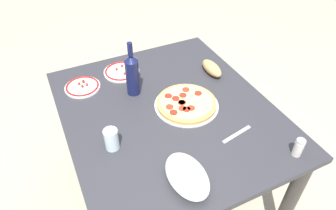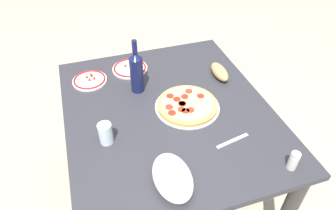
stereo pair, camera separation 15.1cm
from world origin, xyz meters
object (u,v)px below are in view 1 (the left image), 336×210
object	(u,v)px
side_plate_near	(83,87)
bread_loaf	(212,68)
pepperoni_pizza	(186,103)
water_glass	(111,139)
spice_shaker	(299,148)
side_plate_far	(122,71)
dining_table	(168,126)
wine_bottle	(132,74)
baked_pasta_dish	(187,175)

from	to	relation	value
side_plate_near	bread_loaf	bearing A→B (deg)	75.70
pepperoni_pizza	side_plate_near	bearing A→B (deg)	-130.18
bread_loaf	pepperoni_pizza	bearing A→B (deg)	-54.20
water_glass	spice_shaker	xyz separation A→B (m)	(0.38, 0.70, -0.01)
water_glass	side_plate_far	size ratio (longest dim) A/B	0.50
pepperoni_pizza	bread_loaf	world-z (taller)	bread_loaf
bread_loaf	spice_shaker	world-z (taller)	spice_shaker
dining_table	bread_loaf	xyz separation A→B (m)	(-0.18, 0.36, 0.15)
pepperoni_pizza	side_plate_far	bearing A→B (deg)	-154.25
wine_bottle	spice_shaker	world-z (taller)	wine_bottle
baked_pasta_dish	wine_bottle	distance (m)	0.62
wine_bottle	side_plate_far	world-z (taller)	wine_bottle
baked_pasta_dish	wine_bottle	bearing A→B (deg)	179.04
dining_table	wine_bottle	xyz separation A→B (m)	(-0.20, -0.11, 0.23)
dining_table	pepperoni_pizza	bearing A→B (deg)	82.66
dining_table	side_plate_far	distance (m)	0.44
wine_bottle	pepperoni_pizza	bearing A→B (deg)	43.28
pepperoni_pizza	water_glass	size ratio (longest dim) A/B	3.21
pepperoni_pizza	wine_bottle	xyz separation A→B (m)	(-0.21, -0.20, 0.11)
water_glass	spice_shaker	distance (m)	0.79
wine_bottle	bread_loaf	size ratio (longest dim) A/B	1.74
pepperoni_pizza	bread_loaf	size ratio (longest dim) A/B	1.91
pepperoni_pizza	baked_pasta_dish	size ratio (longest dim) A/B	1.36
baked_pasta_dish	water_glass	xyz separation A→B (m)	(-0.30, -0.21, 0.01)
dining_table	pepperoni_pizza	size ratio (longest dim) A/B	3.57
side_plate_near	baked_pasta_dish	bearing A→B (deg)	16.38
dining_table	bread_loaf	size ratio (longest dim) A/B	6.80
wine_bottle	bread_loaf	xyz separation A→B (m)	(0.02, 0.47, -0.09)
bread_loaf	spice_shaker	xyz separation A→B (m)	(0.67, 0.01, 0.01)
dining_table	side_plate_far	bearing A→B (deg)	-165.55
spice_shaker	side_plate_far	bearing A→B (deg)	-152.11
side_plate_near	side_plate_far	bearing A→B (deg)	100.91
baked_pasta_dish	side_plate_far	xyz separation A→B (m)	(-0.82, 0.01, -0.03)
water_glass	spice_shaker	world-z (taller)	water_glass
side_plate_far	spice_shaker	xyz separation A→B (m)	(0.90, 0.48, 0.03)
wine_bottle	water_glass	world-z (taller)	wine_bottle
dining_table	side_plate_far	size ratio (longest dim) A/B	5.69
side_plate_near	bread_loaf	distance (m)	0.73
side_plate_far	bread_loaf	distance (m)	0.52
water_glass	bread_loaf	xyz separation A→B (m)	(-0.30, 0.69, -0.02)
baked_pasta_dish	wine_bottle	world-z (taller)	wine_bottle
dining_table	wine_bottle	bearing A→B (deg)	-152.52
baked_pasta_dish	bread_loaf	xyz separation A→B (m)	(-0.59, 0.48, -0.01)
water_glass	dining_table	bearing A→B (deg)	110.11
baked_pasta_dish	water_glass	distance (m)	0.36
baked_pasta_dish	side_plate_near	world-z (taller)	baked_pasta_dish
baked_pasta_dish	side_plate_far	bearing A→B (deg)	179.22
spice_shaker	bread_loaf	bearing A→B (deg)	-179.17
water_glass	bread_loaf	world-z (taller)	water_glass
water_glass	side_plate_far	xyz separation A→B (m)	(-0.52, 0.22, -0.04)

